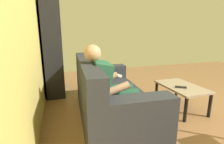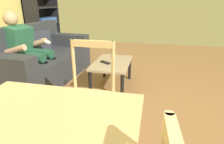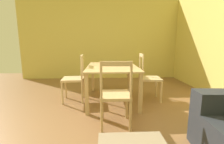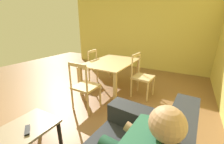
% 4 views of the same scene
% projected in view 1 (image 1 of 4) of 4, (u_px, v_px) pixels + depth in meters
% --- Properties ---
extents(couch, '(1.93, 1.03, 0.90)m').
position_uv_depth(couch, '(108.00, 98.00, 2.49)').
color(couch, '#282B30').
rests_on(couch, ground_plane).
extents(person_lounging, '(0.61, 0.88, 1.13)m').
position_uv_depth(person_lounging, '(109.00, 86.00, 2.21)').
color(person_lounging, '#23563D').
rests_on(person_lounging, ground_plane).
extents(coffee_table, '(0.84, 0.53, 0.41)m').
position_uv_depth(coffee_table, '(181.00, 89.00, 2.81)').
color(coffee_table, gray).
rests_on(coffee_table, ground_plane).
extents(tv_remote, '(0.13, 0.17, 0.02)m').
position_uv_depth(tv_remote, '(181.00, 87.00, 2.69)').
color(tv_remote, black).
rests_on(tv_remote, coffee_table).
extents(bookshelf, '(0.91, 0.36, 1.89)m').
position_uv_depth(bookshelf, '(52.00, 56.00, 3.49)').
color(bookshelf, black).
rests_on(bookshelf, ground_plane).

